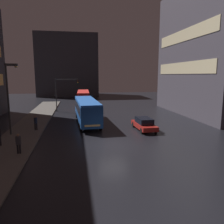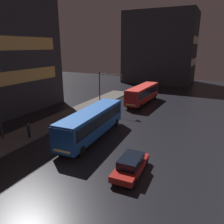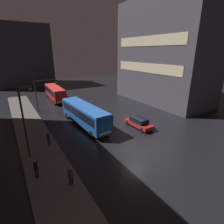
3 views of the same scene
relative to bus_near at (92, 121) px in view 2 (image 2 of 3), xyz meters
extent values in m
plane|color=black|center=(1.88, -9.67, -1.94)|extent=(120.00, 120.00, 0.00)
cube|color=#56514C|center=(-7.12, 0.33, -1.86)|extent=(4.00, 48.00, 0.15)
cube|color=#2D2D33|center=(-3.63, 42.10, 7.24)|extent=(18.00, 12.00, 18.36)
cube|color=beige|center=(5.32, 42.10, 3.83)|extent=(0.24, 10.20, 1.80)
cube|color=beige|center=(5.32, 42.10, 9.18)|extent=(0.24, 10.20, 1.80)
cube|color=#194793|center=(0.00, 0.00, -0.17)|extent=(3.04, 11.37, 2.43)
cube|color=black|center=(0.00, 0.00, 0.29)|extent=(3.05, 10.48, 1.10)
cube|color=blue|center=(0.00, 0.00, 1.12)|extent=(2.98, 11.15, 0.16)
cube|color=#F4CC72|center=(0.30, -5.64, -0.99)|extent=(1.71, 0.19, 0.20)
cylinder|color=black|center=(1.34, -4.16, -1.44)|extent=(0.30, 1.01, 1.00)
cylinder|color=black|center=(-0.89, -4.28, -1.44)|extent=(0.30, 1.01, 1.00)
cylinder|color=black|center=(0.89, 4.29, -1.44)|extent=(0.30, 1.01, 1.00)
cylinder|color=black|center=(-1.34, 4.17, -1.44)|extent=(0.30, 1.01, 1.00)
cube|color=#AD1E19|center=(0.14, 16.81, -0.21)|extent=(2.69, 10.61, 2.36)
cube|color=black|center=(0.14, 16.81, 0.22)|extent=(2.72, 9.77, 1.10)
cube|color=red|center=(0.14, 16.81, 1.05)|extent=(2.64, 10.40, 0.16)
cube|color=#F4CC72|center=(-0.05, 11.53, -0.99)|extent=(1.62, 0.16, 0.20)
cylinder|color=black|center=(1.06, 12.91, -1.44)|extent=(0.29, 1.01, 1.00)
cylinder|color=black|center=(-1.05, 12.99, -1.44)|extent=(0.29, 1.01, 1.00)
cylinder|color=black|center=(1.34, 20.64, -1.44)|extent=(0.29, 1.01, 1.00)
cylinder|color=black|center=(-0.77, 20.72, -1.44)|extent=(0.29, 1.01, 1.00)
cube|color=maroon|center=(6.39, -4.80, -1.39)|extent=(1.94, 4.62, 0.50)
cube|color=black|center=(6.39, -4.80, -0.82)|extent=(1.61, 2.56, 0.64)
cylinder|color=black|center=(7.26, -6.35, -1.62)|extent=(0.22, 0.65, 0.64)
cylinder|color=black|center=(5.63, -6.41, -1.62)|extent=(0.22, 0.65, 0.64)
cylinder|color=black|center=(7.15, -3.20, -1.62)|extent=(0.22, 0.65, 0.64)
cylinder|color=black|center=(5.52, -3.25, -1.62)|extent=(0.22, 0.65, 0.64)
cylinder|color=black|center=(-6.07, -3.34, -1.40)|extent=(0.14, 0.14, 0.78)
cylinder|color=black|center=(-5.89, -3.34, -1.40)|extent=(0.14, 0.14, 0.78)
cylinder|color=#1E283D|center=(-5.98, -3.34, -0.68)|extent=(0.40, 0.40, 0.65)
sphere|color=#8C664C|center=(-5.98, -3.34, -0.25)|extent=(0.22, 0.22, 0.22)
cylinder|color=#2D2D2D|center=(-4.77, 10.27, 1.01)|extent=(0.16, 0.16, 5.90)
cylinder|color=#2D2D2D|center=(-2.87, 10.27, 3.66)|extent=(3.79, 0.12, 0.12)
cube|color=black|center=(-0.98, 10.27, 3.16)|extent=(0.30, 0.24, 0.90)
sphere|color=#390706|center=(-0.98, 10.13, 3.44)|extent=(0.18, 0.18, 0.18)
sphere|color=gold|center=(-0.98, 10.13, 3.16)|extent=(0.18, 0.18, 0.18)
sphere|color=black|center=(-0.98, 10.13, 2.88)|extent=(0.18, 0.18, 0.18)
sphere|color=#F4CC72|center=(-7.28, -4.84, 5.29)|extent=(0.32, 0.32, 0.32)
camera|label=1|loc=(-1.37, -28.70, 4.42)|focal=35.00mm
camera|label=2|loc=(11.73, -19.13, 7.77)|focal=35.00mm
camera|label=3|loc=(-9.27, -22.63, 8.56)|focal=28.00mm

